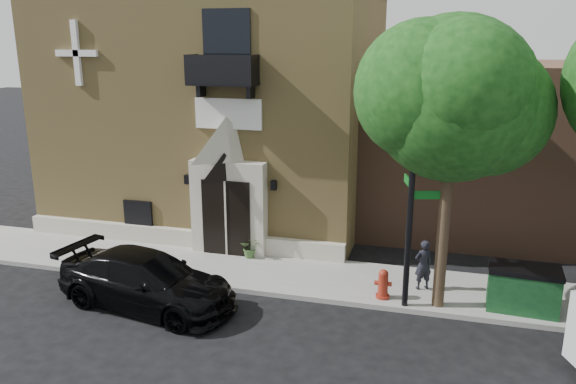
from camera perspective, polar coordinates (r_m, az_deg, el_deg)
name	(u,v)px	position (r m, az deg, el deg)	size (l,w,h in m)	color
ground	(229,292)	(17.04, -6.03, -10.07)	(120.00, 120.00, 0.00)	black
sidewalk	(275,274)	(18.00, -1.30, -8.28)	(42.00, 3.00, 0.15)	gray
church	(227,104)	(24.04, -6.19, 8.91)	(12.20, 11.01, 9.30)	#A78B4E
street_tree_left	(455,97)	(14.72, 16.56, 9.19)	(4.97, 4.38, 7.77)	#38281C
black_sedan	(147,280)	(16.31, -14.17, -8.71)	(2.15, 5.28, 1.53)	black
street_sign	(411,198)	(15.09, 12.43, -0.58)	(1.12, 0.95, 6.14)	black
fire_hydrant	(383,284)	(16.31, 9.63, -9.18)	(0.49, 0.39, 0.86)	maroon
dumpster	(523,288)	(16.64, 22.78, -8.99)	(1.93, 1.18, 1.21)	#0E341A
planter	(250,247)	(18.99, -3.85, -5.63)	(0.63, 0.55, 0.70)	#436632
pedestrian_near	(423,265)	(16.98, 13.57, -7.19)	(0.55, 0.36, 1.50)	black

